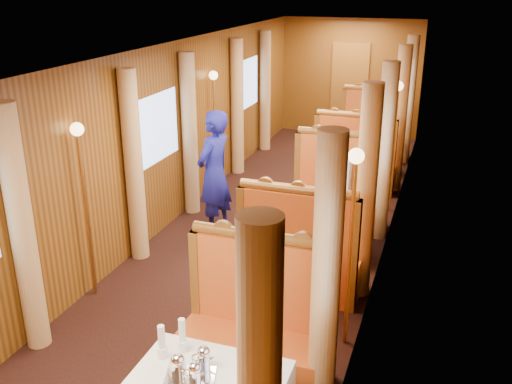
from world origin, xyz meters
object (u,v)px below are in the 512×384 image
at_px(banquette_mid_aft, 337,196).
at_px(tea_tray, 190,379).
at_px(steward, 214,173).
at_px(banquette_near_aft, 256,334).
at_px(rose_vase_mid, 322,185).
at_px(teapot_back, 204,359).
at_px(table_far, 364,151).
at_px(banquette_far_aft, 372,135).
at_px(teapot_right, 195,375).
at_px(teapot_left, 178,368).
at_px(table_mid, 320,227).
at_px(rose_vase_far, 366,121).
at_px(banquette_far_fwd, 355,165).
at_px(passenger, 335,179).
at_px(banquette_mid_fwd, 300,259).

xyz_separation_m(banquette_mid_aft, tea_tray, (-0.11, -4.59, 0.33)).
bearing_deg(tea_tray, steward, 110.42).
xyz_separation_m(banquette_near_aft, rose_vase_mid, (-0.01, 2.49, 0.50)).
bearing_deg(teapot_back, table_far, 70.80).
bearing_deg(banquette_far_aft, teapot_right, -90.41).
distance_m(banquette_mid_aft, rose_vase_mid, 1.13).
bearing_deg(rose_vase_mid, teapot_back, -90.99).
relative_size(banquette_near_aft, teapot_left, 8.22).
bearing_deg(tea_tray, banquette_mid_aft, 88.68).
xyz_separation_m(tea_tray, rose_vase_mid, (0.10, 3.58, 0.17)).
bearing_deg(banquette_far_aft, banquette_mid_aft, -90.00).
xyz_separation_m(table_mid, rose_vase_far, (-0.01, 3.53, 0.55)).
height_order(banquette_far_fwd, banquette_far_aft, same).
relative_size(banquette_near_aft, teapot_back, 8.59).
xyz_separation_m(table_mid, tea_tray, (-0.11, -3.57, 0.38)).
relative_size(banquette_far_aft, passenger, 1.76).
height_order(banquette_far_fwd, teapot_back, banquette_far_fwd).
distance_m(tea_tray, passenger, 4.37).
bearing_deg(table_mid, banquette_near_aft, -90.00).
bearing_deg(table_far, teapot_right, -90.46).
relative_size(banquette_mid_fwd, banquette_far_fwd, 1.00).
bearing_deg(teapot_back, rose_vase_mid, 70.36).
bearing_deg(banquette_near_aft, teapot_left, -100.21).
relative_size(rose_vase_far, passenger, 0.47).
height_order(teapot_left, teapot_back, teapot_left).
bearing_deg(rose_vase_mid, banquette_mid_fwd, -89.56).
bearing_deg(steward, table_far, 167.05).
bearing_deg(teapot_back, rose_vase_far, 70.87).
distance_m(teapot_right, steward, 4.05).
distance_m(banquette_near_aft, steward, 3.10).
height_order(rose_vase_far, passenger, passenger).
relative_size(table_mid, banquette_far_fwd, 0.78).
relative_size(teapot_left, rose_vase_far, 0.45).
bearing_deg(teapot_back, table_mid, 70.23).
distance_m(banquette_mid_fwd, rose_vase_mid, 1.13).
relative_size(table_far, banquette_far_aft, 0.78).
bearing_deg(banquette_mid_aft, rose_vase_far, 90.18).
xyz_separation_m(banquette_far_fwd, banquette_far_aft, (0.00, 2.03, 0.00)).
height_order(table_mid, teapot_back, teapot_back).
height_order(banquette_near_aft, tea_tray, banquette_near_aft).
bearing_deg(banquette_mid_aft, table_far, 90.00).
distance_m(banquette_near_aft, passenger, 3.29).
bearing_deg(banquette_mid_fwd, table_mid, 90.00).
bearing_deg(table_mid, table_far, 90.00).
xyz_separation_m(banquette_near_aft, teapot_left, (-0.19, -1.08, 0.39)).
bearing_deg(tea_tray, teapot_right, -17.83).
xyz_separation_m(tea_tray, steward, (-1.40, 3.76, 0.10)).
bearing_deg(teapot_back, passenger, 70.44).
distance_m(steward, passenger, 1.63).
bearing_deg(banquette_far_aft, banquette_far_fwd, -90.00).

